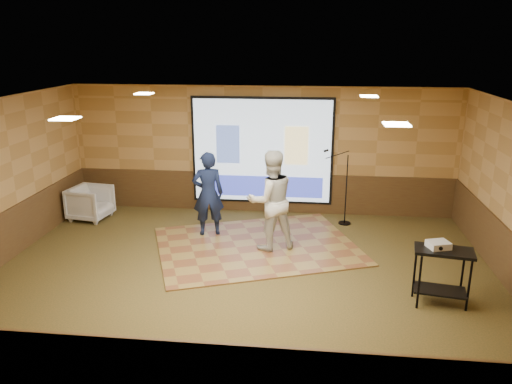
# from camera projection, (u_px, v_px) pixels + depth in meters

# --- Properties ---
(ground) EXTENTS (9.00, 9.00, 0.00)m
(ground) POSITION_uv_depth(u_px,v_px,m) (242.00, 275.00, 8.83)
(ground) COLOR #313719
(ground) RESTS_ON ground
(room_shell) EXTENTS (9.04, 7.04, 3.02)m
(room_shell) POSITION_uv_depth(u_px,v_px,m) (241.00, 160.00, 8.22)
(room_shell) COLOR tan
(room_shell) RESTS_ON ground
(wainscot_back) EXTENTS (9.00, 0.04, 0.95)m
(wainscot_back) POSITION_uv_depth(u_px,v_px,m) (262.00, 192.00, 12.00)
(wainscot_back) COLOR #492C18
(wainscot_back) RESTS_ON ground
(wainscot_front) EXTENTS (9.00, 0.04, 0.95)m
(wainscot_front) POSITION_uv_depth(u_px,v_px,m) (198.00, 380.00, 5.38)
(wainscot_front) COLOR #492C18
(wainscot_front) RESTS_ON ground
(wainscot_left) EXTENTS (0.04, 7.00, 0.95)m
(wainscot_left) POSITION_uv_depth(u_px,v_px,m) (1.00, 240.00, 9.17)
(wainscot_left) COLOR #492C18
(wainscot_left) RESTS_ON ground
(wainscot_right) EXTENTS (0.04, 7.00, 0.95)m
(wainscot_right) POSITION_uv_depth(u_px,v_px,m) (511.00, 263.00, 8.22)
(wainscot_right) COLOR #492C18
(wainscot_right) RESTS_ON ground
(projector_screen) EXTENTS (3.32, 0.06, 2.52)m
(projector_screen) POSITION_uv_depth(u_px,v_px,m) (262.00, 152.00, 11.67)
(projector_screen) COLOR black
(projector_screen) RESTS_ON room_shell
(downlight_nw) EXTENTS (0.32, 0.32, 0.02)m
(downlight_nw) POSITION_uv_depth(u_px,v_px,m) (144.00, 94.00, 9.90)
(downlight_nw) COLOR beige
(downlight_nw) RESTS_ON room_shell
(downlight_ne) EXTENTS (0.32, 0.32, 0.02)m
(downlight_ne) POSITION_uv_depth(u_px,v_px,m) (369.00, 96.00, 9.44)
(downlight_ne) COLOR beige
(downlight_ne) RESTS_ON room_shell
(downlight_sw) EXTENTS (0.32, 0.32, 0.02)m
(downlight_sw) POSITION_uv_depth(u_px,v_px,m) (65.00, 119.00, 6.77)
(downlight_sw) COLOR beige
(downlight_sw) RESTS_ON room_shell
(downlight_se) EXTENTS (0.32, 0.32, 0.02)m
(downlight_se) POSITION_uv_depth(u_px,v_px,m) (397.00, 124.00, 6.30)
(downlight_se) COLOR beige
(downlight_se) RESTS_ON room_shell
(dance_floor) EXTENTS (4.66, 4.13, 0.03)m
(dance_floor) POSITION_uv_depth(u_px,v_px,m) (257.00, 246.00, 10.06)
(dance_floor) COLOR olive
(dance_floor) RESTS_ON ground
(player_left) EXTENTS (0.74, 0.59, 1.79)m
(player_left) POSITION_uv_depth(u_px,v_px,m) (208.00, 194.00, 10.39)
(player_left) COLOR #141D3E
(player_left) RESTS_ON dance_floor
(player_right) EXTENTS (1.19, 1.08, 1.98)m
(player_right) POSITION_uv_depth(u_px,v_px,m) (271.00, 200.00, 9.65)
(player_right) COLOR beige
(player_right) RESTS_ON dance_floor
(av_table) EXTENTS (0.88, 0.46, 0.92)m
(av_table) POSITION_uv_depth(u_px,v_px,m) (443.00, 267.00, 7.70)
(av_table) COLOR black
(av_table) RESTS_ON ground
(projector) EXTENTS (0.38, 0.35, 0.11)m
(projector) POSITION_uv_depth(u_px,v_px,m) (438.00, 245.00, 7.67)
(projector) COLOR silver
(projector) RESTS_ON av_table
(mic_stand) EXTENTS (0.67, 0.28, 1.72)m
(mic_stand) POSITION_uv_depth(u_px,v_px,m) (343.00, 203.00, 11.18)
(mic_stand) COLOR black
(mic_stand) RESTS_ON ground
(banquet_chair) EXTENTS (0.96, 0.94, 0.77)m
(banquet_chair) POSITION_uv_depth(u_px,v_px,m) (90.00, 203.00, 11.51)
(banquet_chair) COLOR gray
(banquet_chair) RESTS_ON ground
(duffel_bag) EXTENTS (0.44, 0.32, 0.25)m
(duffel_bag) POSITION_uv_depth(u_px,v_px,m) (275.00, 210.00, 11.85)
(duffel_bag) COLOR black
(duffel_bag) RESTS_ON ground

